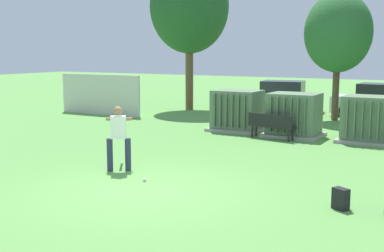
{
  "coord_description": "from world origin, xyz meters",
  "views": [
    {
      "loc": [
        6.44,
        -9.25,
        3.2
      ],
      "look_at": [
        -0.68,
        3.5,
        1.0
      ],
      "focal_mm": 47.17,
      "sensor_mm": 36.0,
      "label": 1
    }
  ],
  "objects_px": {
    "batter": "(119,135)",
    "sports_ball": "(145,180)",
    "parked_car_left_of_center": "(379,102)",
    "transformer_mid_west": "(294,115)",
    "transformer_mid_east": "(370,120)",
    "backpack": "(341,199)",
    "park_bench": "(271,124)",
    "transformer_west": "(237,111)",
    "parked_car_leftmost": "(280,97)"
  },
  "relations": [
    {
      "from": "transformer_mid_east",
      "to": "backpack",
      "type": "xyz_separation_m",
      "value": [
        0.88,
        -8.15,
        -0.57
      ]
    },
    {
      "from": "backpack",
      "to": "park_bench",
      "type": "bearing_deg",
      "value": 120.28
    },
    {
      "from": "batter",
      "to": "parked_car_leftmost",
      "type": "bearing_deg",
      "value": 92.35
    },
    {
      "from": "transformer_mid_east",
      "to": "batter",
      "type": "height_order",
      "value": "batter"
    },
    {
      "from": "transformer_west",
      "to": "sports_ball",
      "type": "distance_m",
      "value": 8.52
    },
    {
      "from": "transformer_mid_east",
      "to": "batter",
      "type": "xyz_separation_m",
      "value": [
        -5.11,
        -7.65,
        0.19
      ]
    },
    {
      "from": "sports_ball",
      "to": "parked_car_leftmost",
      "type": "height_order",
      "value": "parked_car_leftmost"
    },
    {
      "from": "transformer_west",
      "to": "batter",
      "type": "height_order",
      "value": "batter"
    },
    {
      "from": "transformer_mid_east",
      "to": "parked_car_leftmost",
      "type": "relative_size",
      "value": 0.48
    },
    {
      "from": "transformer_mid_west",
      "to": "parked_car_left_of_center",
      "type": "bearing_deg",
      "value": 75.54
    },
    {
      "from": "batter",
      "to": "parked_car_left_of_center",
      "type": "bearing_deg",
      "value": 73.88
    },
    {
      "from": "park_bench",
      "to": "parked_car_left_of_center",
      "type": "xyz_separation_m",
      "value": [
        2.41,
        8.21,
        0.22
      ]
    },
    {
      "from": "backpack",
      "to": "batter",
      "type": "bearing_deg",
      "value": 175.19
    },
    {
      "from": "transformer_mid_west",
      "to": "sports_ball",
      "type": "xyz_separation_m",
      "value": [
        -1.15,
        -8.15,
        -0.74
      ]
    },
    {
      "from": "transformer_mid_east",
      "to": "parked_car_left_of_center",
      "type": "bearing_deg",
      "value": 96.67
    },
    {
      "from": "parked_car_leftmost",
      "to": "transformer_mid_east",
      "type": "bearing_deg",
      "value": -50.56
    },
    {
      "from": "parked_car_leftmost",
      "to": "parked_car_left_of_center",
      "type": "bearing_deg",
      "value": 2.23
    },
    {
      "from": "transformer_west",
      "to": "transformer_mid_west",
      "type": "bearing_deg",
      "value": -5.59
    },
    {
      "from": "batter",
      "to": "transformer_mid_east",
      "type": "bearing_deg",
      "value": 56.29
    },
    {
      "from": "backpack",
      "to": "parked_car_leftmost",
      "type": "bearing_deg",
      "value": 113.58
    },
    {
      "from": "batter",
      "to": "sports_ball",
      "type": "xyz_separation_m",
      "value": [
        1.25,
        -0.63,
        -0.93
      ]
    },
    {
      "from": "sports_ball",
      "to": "parked_car_left_of_center",
      "type": "relative_size",
      "value": 0.02
    },
    {
      "from": "transformer_mid_west",
      "to": "transformer_mid_east",
      "type": "distance_m",
      "value": 2.71
    },
    {
      "from": "transformer_mid_west",
      "to": "transformer_mid_east",
      "type": "height_order",
      "value": "same"
    },
    {
      "from": "batter",
      "to": "sports_ball",
      "type": "relative_size",
      "value": 19.33
    },
    {
      "from": "transformer_west",
      "to": "transformer_mid_west",
      "type": "height_order",
      "value": "same"
    },
    {
      "from": "sports_ball",
      "to": "batter",
      "type": "bearing_deg",
      "value": 153.24
    },
    {
      "from": "batter",
      "to": "parked_car_leftmost",
      "type": "relative_size",
      "value": 0.4
    },
    {
      "from": "park_bench",
      "to": "sports_ball",
      "type": "relative_size",
      "value": 20.48
    },
    {
      "from": "backpack",
      "to": "parked_car_leftmost",
      "type": "height_order",
      "value": "parked_car_leftmost"
    },
    {
      "from": "backpack",
      "to": "transformer_mid_west",
      "type": "bearing_deg",
      "value": 114.08
    },
    {
      "from": "transformer_mid_west",
      "to": "parked_car_leftmost",
      "type": "relative_size",
      "value": 0.48
    },
    {
      "from": "transformer_mid_east",
      "to": "backpack",
      "type": "distance_m",
      "value": 8.22
    },
    {
      "from": "sports_ball",
      "to": "parked_car_leftmost",
      "type": "bearing_deg",
      "value": 96.93
    },
    {
      "from": "park_bench",
      "to": "parked_car_leftmost",
      "type": "bearing_deg",
      "value": 107.04
    },
    {
      "from": "batter",
      "to": "park_bench",
      "type": "bearing_deg",
      "value": 74.2
    },
    {
      "from": "transformer_mid_east",
      "to": "park_bench",
      "type": "distance_m",
      "value": 3.43
    },
    {
      "from": "transformer_west",
      "to": "transformer_mid_west",
      "type": "xyz_separation_m",
      "value": [
        2.41,
        -0.24,
        0.0
      ]
    },
    {
      "from": "transformer_mid_west",
      "to": "park_bench",
      "type": "distance_m",
      "value": 1.13
    },
    {
      "from": "park_bench",
      "to": "sports_ball",
      "type": "distance_m",
      "value": 7.24
    },
    {
      "from": "sports_ball",
      "to": "backpack",
      "type": "height_order",
      "value": "backpack"
    },
    {
      "from": "transformer_mid_east",
      "to": "park_bench",
      "type": "height_order",
      "value": "transformer_mid_east"
    },
    {
      "from": "transformer_mid_east",
      "to": "parked_car_leftmost",
      "type": "bearing_deg",
      "value": 129.44
    },
    {
      "from": "transformer_mid_east",
      "to": "sports_ball",
      "type": "xyz_separation_m",
      "value": [
        -3.85,
        -8.28,
        -0.74
      ]
    },
    {
      "from": "transformer_mid_west",
      "to": "parked_car_left_of_center",
      "type": "xyz_separation_m",
      "value": [
        1.87,
        7.26,
        -0.04
      ]
    },
    {
      "from": "transformer_mid_west",
      "to": "park_bench",
      "type": "xyz_separation_m",
      "value": [
        -0.54,
        -0.95,
        -0.25
      ]
    },
    {
      "from": "park_bench",
      "to": "batter",
      "type": "height_order",
      "value": "batter"
    },
    {
      "from": "park_bench",
      "to": "parked_car_left_of_center",
      "type": "height_order",
      "value": "parked_car_left_of_center"
    },
    {
      "from": "park_bench",
      "to": "backpack",
      "type": "xyz_separation_m",
      "value": [
        4.13,
        -7.07,
        -0.32
      ]
    },
    {
      "from": "park_bench",
      "to": "parked_car_leftmost",
      "type": "relative_size",
      "value": 0.42
    }
  ]
}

